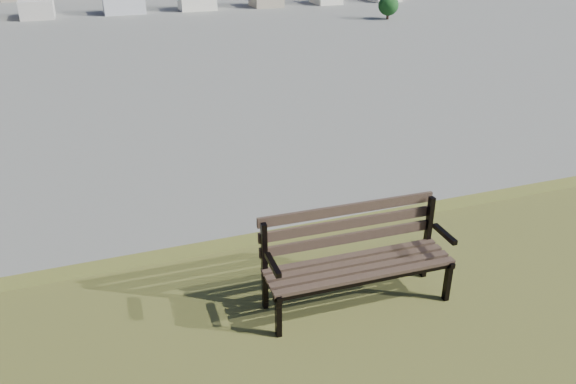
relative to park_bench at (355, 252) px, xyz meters
name	(u,v)px	position (x,y,z in m)	size (l,w,h in m)	color
park_bench	(355,252)	(0.00, 0.00, 0.00)	(1.82, 0.63, 0.94)	#423326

